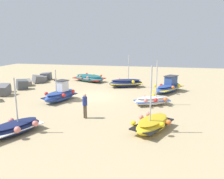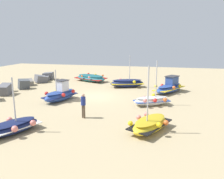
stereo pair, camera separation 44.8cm
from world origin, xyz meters
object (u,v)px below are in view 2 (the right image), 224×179
(fishing_boat_0, at_px, (152,101))
(fishing_boat_1, at_px, (91,78))
(fishing_boat_3, at_px, (127,83))
(fishing_boat_2, at_px, (170,87))
(fishing_boat_6, at_px, (60,94))
(fishing_boat_4, at_px, (150,124))
(person_walking, at_px, (83,104))
(fishing_boat_5, at_px, (12,127))

(fishing_boat_0, relative_size, fishing_boat_1, 0.77)
(fishing_boat_0, xyz_separation_m, fishing_boat_3, (6.67, 3.18, 0.08))
(fishing_boat_2, distance_m, fishing_boat_6, 10.84)
(fishing_boat_0, height_order, fishing_boat_1, fishing_boat_0)
(fishing_boat_2, bearing_deg, fishing_boat_4, -155.84)
(fishing_boat_0, height_order, fishing_boat_6, fishing_boat_0)
(fishing_boat_3, relative_size, person_walking, 2.32)
(fishing_boat_1, distance_m, fishing_boat_4, 17.06)
(person_walking, bearing_deg, fishing_boat_2, -179.81)
(fishing_boat_1, xyz_separation_m, fishing_boat_3, (-2.64, -5.19, 0.05))
(fishing_boat_2, distance_m, fishing_boat_5, 15.50)
(fishing_boat_6, bearing_deg, fishing_boat_4, -102.24)
(fishing_boat_0, distance_m, fishing_boat_6, 7.86)
(fishing_boat_1, xyz_separation_m, fishing_boat_4, (-14.72, -8.62, -0.02))
(fishing_boat_1, height_order, fishing_boat_2, fishing_boat_2)
(fishing_boat_6, bearing_deg, fishing_boat_2, -39.28)
(fishing_boat_6, bearing_deg, fishing_boat_0, -67.56)
(fishing_boat_1, xyz_separation_m, fishing_boat_6, (-9.72, -0.53, 0.16))
(fishing_boat_2, relative_size, fishing_boat_6, 1.20)
(fishing_boat_3, relative_size, fishing_boat_4, 1.03)
(fishing_boat_3, distance_m, person_walking, 10.92)
(fishing_boat_4, xyz_separation_m, person_walking, (1.23, 4.56, 0.57))
(fishing_boat_1, bearing_deg, fishing_boat_4, -36.85)
(fishing_boat_0, relative_size, fishing_boat_6, 1.01)
(fishing_boat_5, relative_size, fishing_boat_6, 0.96)
(fishing_boat_1, relative_size, fishing_boat_2, 1.09)
(fishing_boat_1, bearing_deg, fishing_boat_2, 0.09)
(fishing_boat_1, relative_size, fishing_boat_5, 1.37)
(fishing_boat_2, height_order, fishing_boat_6, fishing_boat_6)
(fishing_boat_4, distance_m, fishing_boat_6, 9.51)
(fishing_boat_3, height_order, person_walking, fishing_boat_3)
(fishing_boat_0, bearing_deg, fishing_boat_2, -133.23)
(fishing_boat_5, xyz_separation_m, person_walking, (3.39, -3.03, 0.61))
(fishing_boat_0, relative_size, fishing_boat_2, 0.84)
(person_walking, bearing_deg, fishing_boat_5, -10.21)
(fishing_boat_4, bearing_deg, fishing_boat_0, 27.04)
(fishing_boat_4, relative_size, fishing_boat_6, 1.07)
(fishing_boat_4, distance_m, person_walking, 4.75)
(fishing_boat_4, bearing_deg, fishing_boat_2, 18.11)
(fishing_boat_2, distance_m, person_walking, 11.01)
(fishing_boat_0, bearing_deg, person_walking, 16.15)
(fishing_boat_5, bearing_deg, fishing_boat_6, -151.31)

